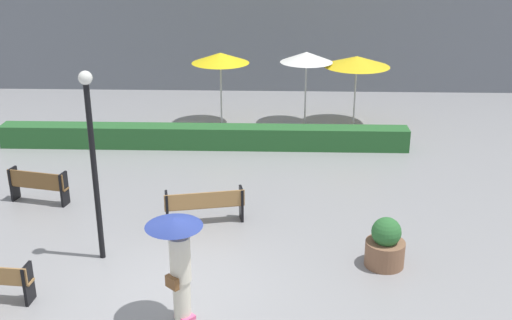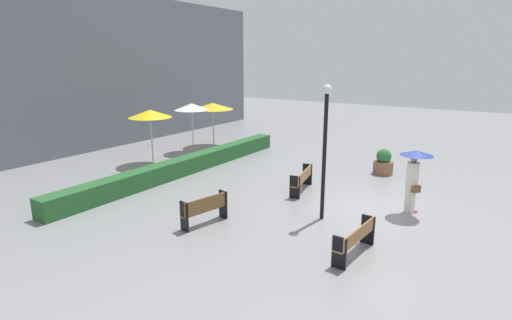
% 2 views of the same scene
% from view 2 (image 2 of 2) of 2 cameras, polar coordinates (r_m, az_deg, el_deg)
% --- Properties ---
extents(ground_plane, '(60.00, 60.00, 0.00)m').
position_cam_2_polar(ground_plane, '(13.88, 17.66, -6.75)').
color(ground_plane, gray).
extents(bench_near_left, '(1.80, 0.50, 0.80)m').
position_cam_2_polar(bench_near_left, '(10.44, 14.06, -10.74)').
color(bench_near_left, '#9E7242').
rests_on(bench_near_left, ground).
extents(bench_mid_center, '(1.92, 0.74, 0.83)m').
position_cam_2_polar(bench_mid_center, '(14.96, 6.65, -2.63)').
color(bench_mid_center, '#9E7242').
rests_on(bench_mid_center, ground).
extents(bench_far_left, '(1.58, 0.65, 0.88)m').
position_cam_2_polar(bench_far_left, '(12.02, -7.26, -6.82)').
color(bench_far_left, brown).
rests_on(bench_far_left, ground).
extents(pedestrian_with_umbrella, '(1.01, 1.01, 2.07)m').
position_cam_2_polar(pedestrian_with_umbrella, '(13.50, 21.55, -1.60)').
color(pedestrian_with_umbrella, silver).
rests_on(pedestrian_with_umbrella, ground).
extents(planter_pot, '(0.83, 0.83, 1.09)m').
position_cam_2_polar(planter_pot, '(17.95, 17.69, -0.44)').
color(planter_pot, brown).
rests_on(planter_pot, ground).
extents(lamp_post, '(0.28, 0.28, 4.10)m').
position_cam_2_polar(lamp_post, '(11.98, 9.80, 2.91)').
color(lamp_post, black).
rests_on(lamp_post, ground).
extents(patio_umbrella_yellow, '(1.98, 1.98, 2.55)m').
position_cam_2_polar(patio_umbrella_yellow, '(19.05, -14.86, 6.39)').
color(patio_umbrella_yellow, silver).
rests_on(patio_umbrella_yellow, ground).
extents(patio_umbrella_white, '(1.80, 1.80, 2.57)m').
position_cam_2_polar(patio_umbrella_white, '(21.17, -9.14, 7.49)').
color(patio_umbrella_white, silver).
rests_on(patio_umbrella_white, ground).
extents(patio_umbrella_yellow_far, '(2.27, 2.27, 2.43)m').
position_cam_2_polar(patio_umbrella_yellow_far, '(22.47, -6.18, 7.63)').
color(patio_umbrella_yellow_far, silver).
rests_on(patio_umbrella_yellow_far, ground).
extents(hedge_strip, '(12.86, 0.70, 0.70)m').
position_cam_2_polar(hedge_strip, '(17.48, -10.03, -0.76)').
color(hedge_strip, '#28602D').
rests_on(hedge_strip, ground).
extents(building_facade, '(28.00, 1.20, 8.31)m').
position_cam_2_polar(building_facade, '(23.04, -24.01, 11.42)').
color(building_facade, slate).
rests_on(building_facade, ground).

